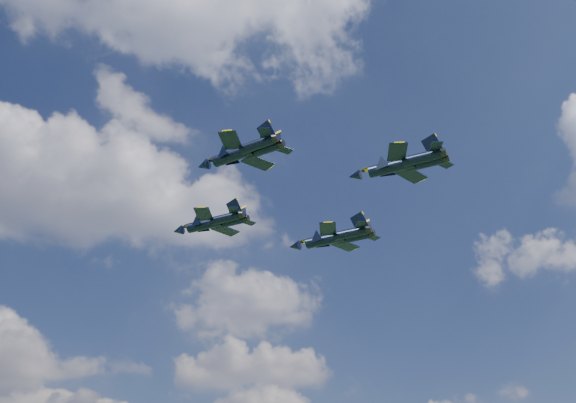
# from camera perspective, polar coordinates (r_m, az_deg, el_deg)

# --- Properties ---
(jet_lead) EXTENTS (15.50, 13.40, 3.96)m
(jet_lead) POSITION_cam_1_polar(r_m,az_deg,el_deg) (119.29, -7.61, -2.06)
(jet_lead) COLOR black
(jet_left) EXTENTS (14.25, 13.64, 3.80)m
(jet_left) POSITION_cam_1_polar(r_m,az_deg,el_deg) (96.96, -5.12, 4.06)
(jet_left) COLOR black
(jet_right) EXTENTS (16.68, 14.64, 4.29)m
(jet_right) POSITION_cam_1_polar(r_m,az_deg,el_deg) (120.97, 3.10, -3.43)
(jet_right) COLOR black
(jet_slot) EXTENTS (15.87, 13.64, 4.05)m
(jet_slot) POSITION_cam_1_polar(r_m,az_deg,el_deg) (102.37, 8.88, 3.01)
(jet_slot) COLOR black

